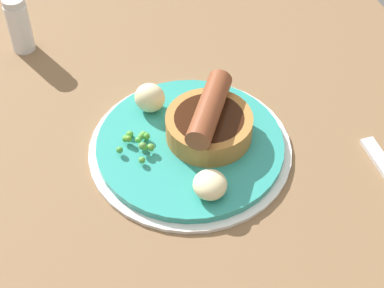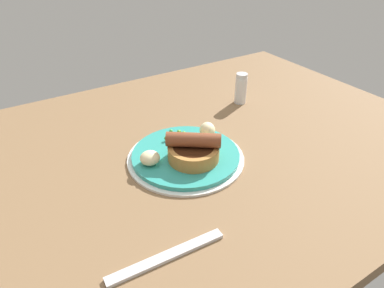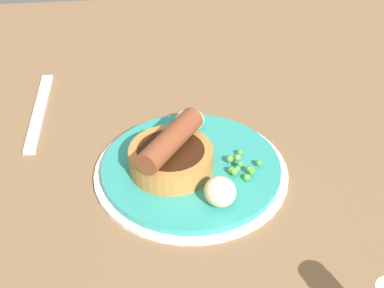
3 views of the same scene
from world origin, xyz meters
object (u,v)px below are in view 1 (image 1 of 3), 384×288
dinner_plate (190,147)px  sausage_pudding (209,122)px  pea_pile (138,142)px  potato_chunk_1 (210,185)px  salt_shaker (19,24)px  potato_chunk_0 (150,98)px

dinner_plate → sausage_pudding: bearing=-82.5°
pea_pile → dinner_plate: bearing=-104.4°
pea_pile → potato_chunk_1: 10.42cm
salt_shaker → potato_chunk_1: bearing=-157.0°
dinner_plate → pea_pile: bearing=75.6°
potato_chunk_0 → sausage_pudding: bearing=-143.0°
pea_pile → salt_shaker: 25.65cm
potato_chunk_1 → salt_shaker: size_ratio=0.48×
sausage_pudding → potato_chunk_1: 8.44cm
dinner_plate → sausage_pudding: (0.32, -2.42, 2.94)cm
dinner_plate → salt_shaker: size_ratio=2.93×
pea_pile → potato_chunk_0: 6.38cm
dinner_plate → potato_chunk_0: bearing=20.2°
pea_pile → potato_chunk_1: bearing=-150.0°
sausage_pudding → salt_shaker: 30.38cm
dinner_plate → potato_chunk_0: (6.88, 2.53, 2.63)cm
salt_shaker → pea_pile: bearing=-159.9°
sausage_pudding → potato_chunk_0: bearing=-107.0°
potato_chunk_1 → salt_shaker: (33.05, 14.00, 1.27)cm
dinner_plate → pea_pile: 6.18cm
potato_chunk_1 → salt_shaker: bearing=23.0°
sausage_pudding → dinner_plate: bearing=-46.5°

